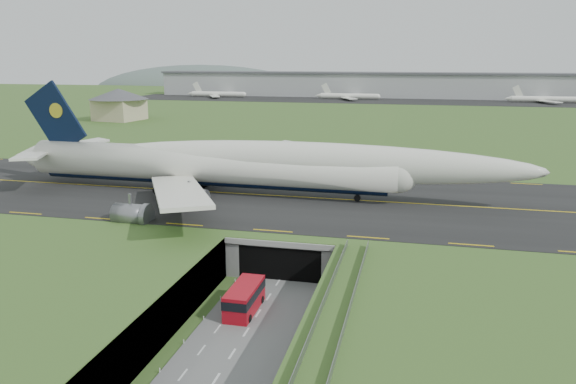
# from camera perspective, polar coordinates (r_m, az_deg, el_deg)

# --- Properties ---
(ground) EXTENTS (900.00, 900.00, 0.00)m
(ground) POSITION_cam_1_polar(r_m,az_deg,el_deg) (73.91, -2.40, -11.37)
(ground) COLOR #3E6227
(ground) RESTS_ON ground
(airfield_deck) EXTENTS (800.00, 800.00, 6.00)m
(airfield_deck) POSITION_cam_1_polar(r_m,az_deg,el_deg) (72.69, -2.42, -9.23)
(airfield_deck) COLOR gray
(airfield_deck) RESTS_ON ground
(trench_road) EXTENTS (12.00, 75.00, 0.20)m
(trench_road) POSITION_cam_1_polar(r_m,az_deg,el_deg) (67.42, -4.15, -13.90)
(trench_road) COLOR slate
(trench_road) RESTS_ON ground
(taxiway) EXTENTS (800.00, 44.00, 0.18)m
(taxiway) POSITION_cam_1_polar(r_m,az_deg,el_deg) (102.30, 2.51, -0.62)
(taxiway) COLOR black
(taxiway) RESTS_ON airfield_deck
(tunnel_portal) EXTENTS (17.00, 22.30, 6.00)m
(tunnel_portal) POSITION_cam_1_polar(r_m,az_deg,el_deg) (87.75, 0.51, -4.91)
(tunnel_portal) COLOR gray
(tunnel_portal) RESTS_ON ground
(guideway) EXTENTS (3.00, 53.00, 7.05)m
(guideway) POSITION_cam_1_polar(r_m,az_deg,el_deg) (52.73, 3.77, -15.81)
(guideway) COLOR #A8A8A3
(guideway) RESTS_ON ground
(jumbo_jet) EXTENTS (102.10, 64.33, 21.28)m
(jumbo_jet) POSITION_cam_1_polar(r_m,az_deg,el_deg) (103.96, -4.51, 2.77)
(jumbo_jet) COLOR white
(jumbo_jet) RESTS_ON ground
(shuttle_tram) EXTENTS (3.25, 8.36, 3.39)m
(shuttle_tram) POSITION_cam_1_polar(r_m,az_deg,el_deg) (71.34, -4.45, -10.72)
(shuttle_tram) COLOR #AA0B18
(shuttle_tram) RESTS_ON ground
(service_building) EXTENTS (26.64, 26.64, 12.77)m
(service_building) POSITION_cam_1_polar(r_m,az_deg,el_deg) (238.86, -16.80, 8.79)
(service_building) COLOR #C8B790
(service_building) RESTS_ON ground
(cargo_terminal) EXTENTS (320.00, 67.00, 15.60)m
(cargo_terminal) POSITION_cam_1_polar(r_m,az_deg,el_deg) (364.78, 10.44, 10.67)
(cargo_terminal) COLOR #B2B2B2
(cargo_terminal) RESTS_ON ground
(distant_hills) EXTENTS (700.00, 91.00, 60.00)m
(distant_hills) POSITION_cam_1_polar(r_m,az_deg,el_deg) (497.89, 18.67, 8.84)
(distant_hills) COLOR slate
(distant_hills) RESTS_ON ground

